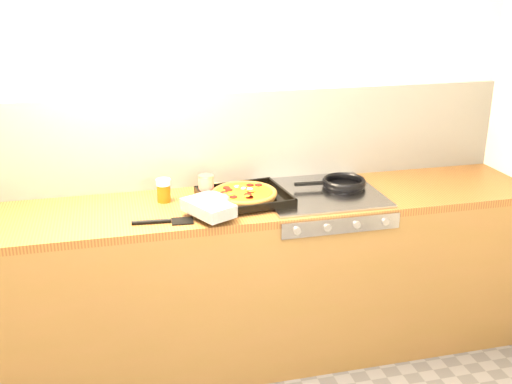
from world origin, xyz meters
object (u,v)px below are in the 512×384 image
object	(u,v)px
pizza_on_tray	(234,197)
frying_pan	(343,183)
juice_glass	(164,190)
tomato_can	(206,186)

from	to	relation	value
pizza_on_tray	frying_pan	xyz separation A→B (m)	(0.61, 0.10, -0.01)
pizza_on_tray	frying_pan	bearing A→B (deg)	9.11
pizza_on_tray	juice_glass	xyz separation A→B (m)	(-0.33, 0.15, 0.02)
juice_glass	tomato_can	bearing A→B (deg)	6.30
frying_pan	juice_glass	world-z (taller)	juice_glass
frying_pan	tomato_can	world-z (taller)	tomato_can
pizza_on_tray	juice_glass	bearing A→B (deg)	156.23
juice_glass	pizza_on_tray	bearing A→B (deg)	-23.77
frying_pan	juice_glass	bearing A→B (deg)	177.15
frying_pan	pizza_on_tray	bearing A→B (deg)	-170.89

